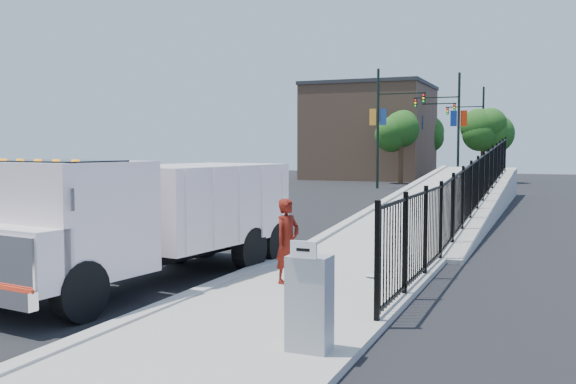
% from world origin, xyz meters
% --- Properties ---
extents(ground, '(120.00, 120.00, 0.00)m').
position_xyz_m(ground, '(0.00, 0.00, 0.00)').
color(ground, black).
rests_on(ground, ground).
extents(sidewalk, '(3.55, 12.00, 0.12)m').
position_xyz_m(sidewalk, '(1.93, -2.00, 0.06)').
color(sidewalk, '#9E998E').
rests_on(sidewalk, ground).
extents(curb, '(0.30, 12.00, 0.16)m').
position_xyz_m(curb, '(0.00, -2.00, 0.08)').
color(curb, '#ADAAA3').
rests_on(curb, ground).
extents(ramp, '(3.95, 24.06, 3.19)m').
position_xyz_m(ramp, '(2.12, 16.00, 0.00)').
color(ramp, '#9E998E').
rests_on(ramp, ground).
extents(iron_fence, '(0.10, 28.00, 1.80)m').
position_xyz_m(iron_fence, '(3.55, 12.00, 0.90)').
color(iron_fence, black).
rests_on(iron_fence, ground).
extents(truck, '(3.37, 7.77, 2.57)m').
position_xyz_m(truck, '(-1.57, -0.75, 1.45)').
color(truck, black).
rests_on(truck, ground).
extents(worker, '(0.57, 0.70, 1.65)m').
position_xyz_m(worker, '(1.23, 0.03, 0.95)').
color(worker, '#65150C').
rests_on(worker, sidewalk).
extents(utility_cabinet, '(0.55, 0.40, 1.25)m').
position_xyz_m(utility_cabinet, '(3.10, -3.74, 0.75)').
color(utility_cabinet, gray).
rests_on(utility_cabinet, sidewalk).
extents(arrow_sign, '(0.35, 0.04, 0.22)m').
position_xyz_m(arrow_sign, '(3.10, -3.96, 1.48)').
color(arrow_sign, white).
rests_on(arrow_sign, utility_cabinet).
extents(debris, '(0.32, 0.32, 0.08)m').
position_xyz_m(debris, '(2.66, 1.16, 0.16)').
color(debris, silver).
rests_on(debris, sidewalk).
extents(light_pole_0, '(3.77, 0.22, 8.00)m').
position_xyz_m(light_pole_0, '(-4.61, 30.76, 4.36)').
color(light_pole_0, black).
rests_on(light_pole_0, ground).
extents(light_pole_1, '(3.78, 0.22, 8.00)m').
position_xyz_m(light_pole_1, '(-0.51, 35.03, 4.36)').
color(light_pole_1, black).
rests_on(light_pole_1, ground).
extents(light_pole_2, '(3.77, 0.22, 8.00)m').
position_xyz_m(light_pole_2, '(-4.17, 41.68, 4.36)').
color(light_pole_2, black).
rests_on(light_pole_2, ground).
extents(light_pole_3, '(3.77, 0.22, 8.00)m').
position_xyz_m(light_pole_3, '(0.02, 46.66, 4.36)').
color(light_pole_3, black).
rests_on(light_pole_3, ground).
extents(tree_0, '(2.82, 2.82, 5.41)m').
position_xyz_m(tree_0, '(-4.60, 36.48, 3.96)').
color(tree_0, '#382314').
rests_on(tree_0, ground).
extents(tree_1, '(2.81, 2.81, 5.40)m').
position_xyz_m(tree_1, '(0.98, 40.29, 3.96)').
color(tree_1, '#382314').
rests_on(tree_1, ground).
extents(tree_2, '(3.21, 3.21, 5.60)m').
position_xyz_m(tree_2, '(-5.04, 49.56, 3.97)').
color(tree_2, '#382314').
rests_on(tree_2, ground).
extents(building, '(10.00, 10.00, 8.00)m').
position_xyz_m(building, '(-9.00, 44.00, 4.00)').
color(building, '#8C664C').
rests_on(building, ground).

